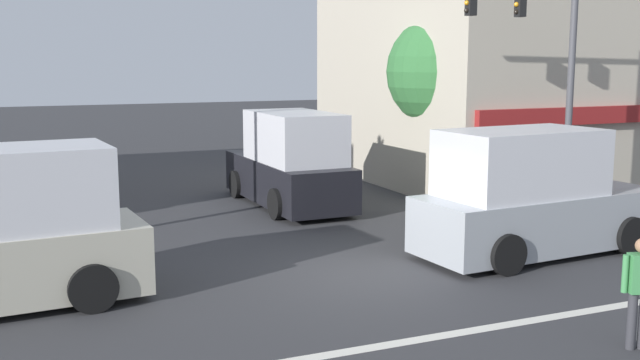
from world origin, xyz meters
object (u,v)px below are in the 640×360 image
street_tree (444,72)px  traffic_light_mast (541,61)px  box_truck_parked_curbside (532,198)px  box_truck_waiting_far (290,164)px

street_tree → traffic_light_mast: (-0.00, -4.49, 0.35)m
box_truck_parked_curbside → traffic_light_mast: bearing=49.4°
traffic_light_mast → box_truck_waiting_far: size_ratio=1.10×
box_truck_parked_curbside → box_truck_waiting_far: same height
traffic_light_mast → box_truck_waiting_far: bearing=138.7°
traffic_light_mast → box_truck_parked_curbside: size_ratio=1.08×
street_tree → box_truck_waiting_far: street_tree is taller
box_truck_parked_curbside → box_truck_waiting_far: 7.67m
street_tree → box_truck_parked_curbside: street_tree is taller
street_tree → box_truck_parked_curbside: (-2.27, -7.13, -2.57)m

